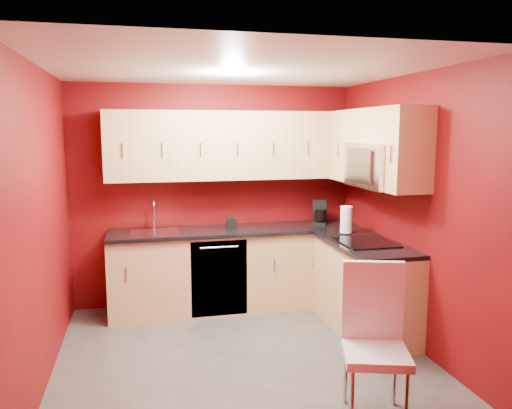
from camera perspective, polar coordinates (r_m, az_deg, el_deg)
name	(u,v)px	position (r m, az deg, el deg)	size (l,w,h in m)	color
floor	(241,354)	(4.68, -1.72, -16.68)	(3.20, 3.20, 0.00)	#524F4D
ceiling	(240,68)	(4.27, -1.88, 15.34)	(3.20, 3.20, 0.00)	white
wall_back	(215,195)	(5.76, -4.73, 1.07)	(3.20, 3.20, 0.00)	#6C0A0A
wall_front	(292,261)	(2.88, 4.12, -6.40)	(3.20, 3.20, 0.00)	#6C0A0A
wall_left	(42,225)	(4.29, -23.26, -2.14)	(3.00, 3.00, 0.00)	#6C0A0A
wall_right	(408,210)	(4.87, 16.99, -0.63)	(3.00, 3.00, 0.00)	#6C0A0A
base_cabinets_back	(237,270)	(5.67, -2.16, -7.45)	(2.80, 0.60, 0.87)	#DFB47F
base_cabinets_right	(364,288)	(5.13, 12.24, -9.35)	(0.60, 1.30, 0.87)	#DFB47F
countertop_back	(237,230)	(5.55, -2.16, -2.97)	(2.80, 0.63, 0.04)	black
countertop_right	(365,244)	(5.00, 12.32, -4.44)	(0.63, 1.27, 0.04)	black
upper_cabinets_back	(234,145)	(5.58, -2.49, 6.77)	(2.80, 0.35, 0.75)	#D1B776
upper_cabinets_right	(372,141)	(5.12, 13.11, 7.11)	(0.35, 1.55, 0.75)	#D1B776
microwave	(380,165)	(4.90, 13.94, 4.37)	(0.42, 0.76, 0.42)	silver
cooktop	(366,242)	(4.96, 12.45, -4.25)	(0.50, 0.55, 0.01)	black
sink	(155,229)	(5.46, -11.52, -2.74)	(0.52, 0.42, 0.35)	silver
dishwasher_front	(219,278)	(5.36, -4.22, -8.43)	(0.60, 0.02, 0.82)	black
downlight	(233,74)	(4.56, -2.64, 14.70)	(0.20, 0.20, 0.01)	white
coffee_maker	(320,212)	(5.84, 7.27, -0.90)	(0.16, 0.22, 0.27)	black
napkin_holder	(231,223)	(5.53, -2.83, -2.15)	(0.12, 0.12, 0.12)	black
paper_towel	(346,220)	(5.34, 10.28, -1.75)	(0.17, 0.17, 0.29)	white
dining_chair	(376,345)	(3.63, 13.53, -15.34)	(0.43, 0.45, 1.07)	white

